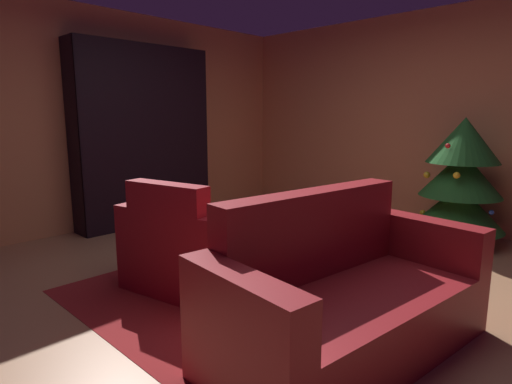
{
  "coord_description": "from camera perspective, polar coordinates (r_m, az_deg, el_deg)",
  "views": [
    {
      "loc": [
        2.2,
        -2.56,
        1.39
      ],
      "look_at": [
        -0.26,
        -0.04,
        0.74
      ],
      "focal_mm": 29.72,
      "sensor_mm": 36.0,
      "label": 1
    }
  ],
  "objects": [
    {
      "name": "wall_back",
      "position": [
        5.73,
        22.07,
        8.94
      ],
      "size": [
        5.68,
        0.06,
        2.64
      ],
      "primitive_type": "cube",
      "color": "tan",
      "rests_on": "ground"
    },
    {
      "name": "area_rug",
      "position": [
        3.38,
        0.09,
        -13.74
      ],
      "size": [
        2.56,
        2.27,
        0.01
      ],
      "primitive_type": "cube",
      "color": "maroon",
      "rests_on": "ground"
    },
    {
      "name": "coffee_table",
      "position": [
        3.29,
        -1.22,
        -7.1
      ],
      "size": [
        0.74,
        0.74,
        0.44
      ],
      "color": "black",
      "rests_on": "ground"
    },
    {
      "name": "decorated_tree",
      "position": [
        5.04,
        25.84,
        1.55
      ],
      "size": [
        0.94,
        0.94,
        1.36
      ],
      "color": "brown",
      "rests_on": "ground"
    },
    {
      "name": "couch_red",
      "position": [
        2.63,
        11.67,
        -13.96
      ],
      "size": [
        1.01,
        1.85,
        0.93
      ],
      "color": "maroon",
      "rests_on": "ground"
    },
    {
      "name": "book_stack_on_table",
      "position": [
        3.27,
        -0.07,
        -5.86
      ],
      "size": [
        0.21,
        0.15,
        0.06
      ],
      "color": "#447554",
      "rests_on": "coffee_table"
    },
    {
      "name": "ground_plane",
      "position": [
        3.64,
        3.46,
        -12.0
      ],
      "size": [
        6.67,
        6.67,
        0.0
      ],
      "primitive_type": "plane",
      "color": "#AD7854"
    },
    {
      "name": "armchair_red",
      "position": [
        3.44,
        -8.86,
        -7.74
      ],
      "size": [
        1.12,
        0.87,
        0.9
      ],
      "color": "maroon",
      "rests_on": "ground"
    },
    {
      "name": "bookshelf_unit",
      "position": [
        5.62,
        -13.91,
        7.45
      ],
      "size": [
        0.35,
        1.78,
        2.23
      ],
      "color": "black",
      "rests_on": "ground"
    },
    {
      "name": "wall_left",
      "position": [
        5.62,
        -18.87,
        9.13
      ],
      "size": [
        0.06,
        5.53,
        2.64
      ],
      "primitive_type": "cube",
      "color": "tan",
      "rests_on": "ground"
    },
    {
      "name": "bottle_on_table",
      "position": [
        3.24,
        -4.81,
        -5.06
      ],
      "size": [
        0.08,
        0.08,
        0.22
      ],
      "color": "navy",
      "rests_on": "coffee_table"
    }
  ]
}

